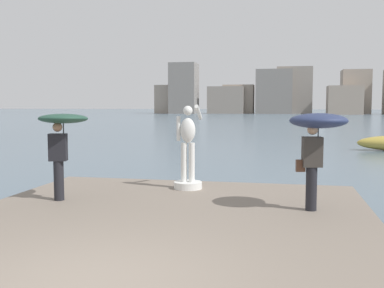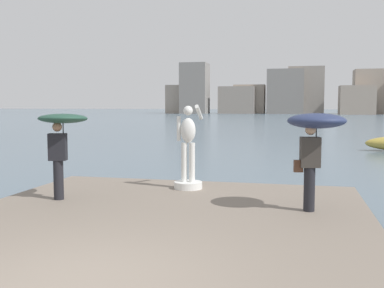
# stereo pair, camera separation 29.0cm
# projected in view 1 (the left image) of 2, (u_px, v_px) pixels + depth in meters

# --- Properties ---
(ground_plane) EXTENTS (400.00, 400.00, 0.00)m
(ground_plane) POSITION_uv_depth(u_px,v_px,m) (261.00, 130.00, 44.45)
(ground_plane) COLOR slate
(pier) EXTENTS (7.97, 10.36, 0.40)m
(pier) POSITION_uv_depth(u_px,v_px,m) (146.00, 245.00, 7.51)
(pier) COLOR slate
(pier) RESTS_ON ground
(statue_white_figure) EXTENTS (0.71, 0.92, 2.12)m
(statue_white_figure) POSITION_uv_depth(u_px,v_px,m) (188.00, 157.00, 11.38)
(statue_white_figure) COLOR white
(statue_white_figure) RESTS_ON pier
(onlooker_left) EXTENTS (1.31, 1.32, 1.94)m
(onlooker_left) POSITION_uv_depth(u_px,v_px,m) (62.00, 131.00, 9.96)
(onlooker_left) COLOR black
(onlooker_left) RESTS_ON pier
(onlooker_right) EXTENTS (1.32, 1.33, 1.96)m
(onlooker_right) POSITION_uv_depth(u_px,v_px,m) (317.00, 130.00, 8.98)
(onlooker_right) COLOR black
(onlooker_right) RESTS_ON pier
(distant_skyline) EXTENTS (66.98, 13.57, 13.85)m
(distant_skyline) POSITION_uv_depth(u_px,v_px,m) (275.00, 94.00, 123.19)
(distant_skyline) COLOR #A89989
(distant_skyline) RESTS_ON ground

